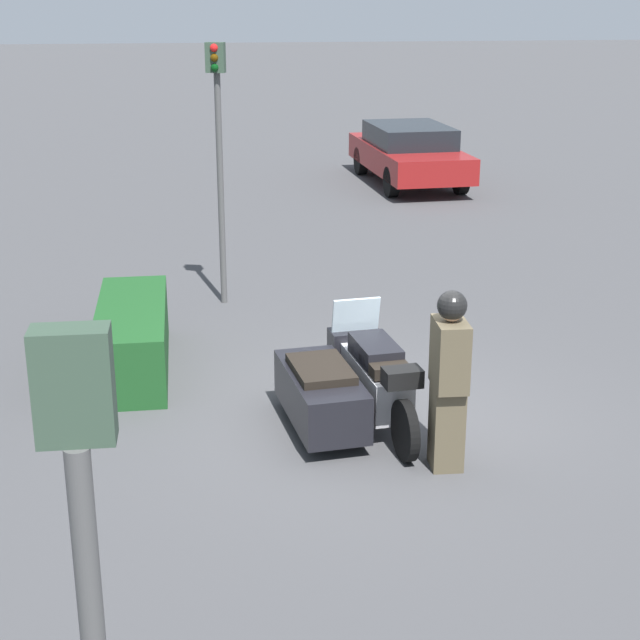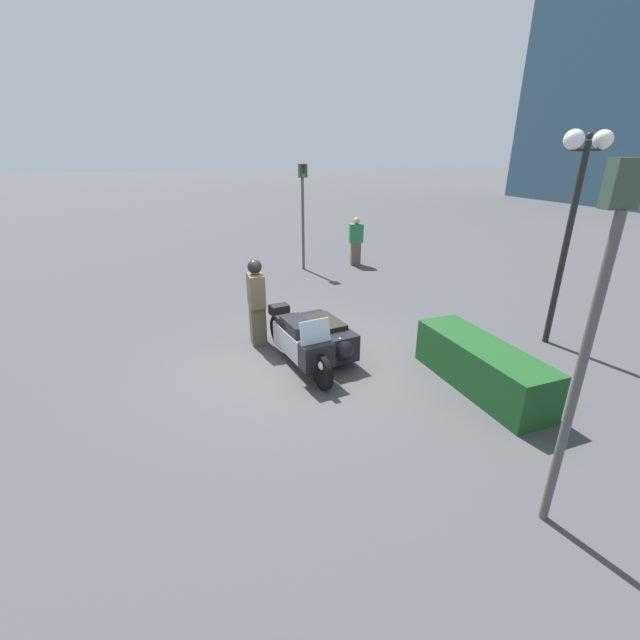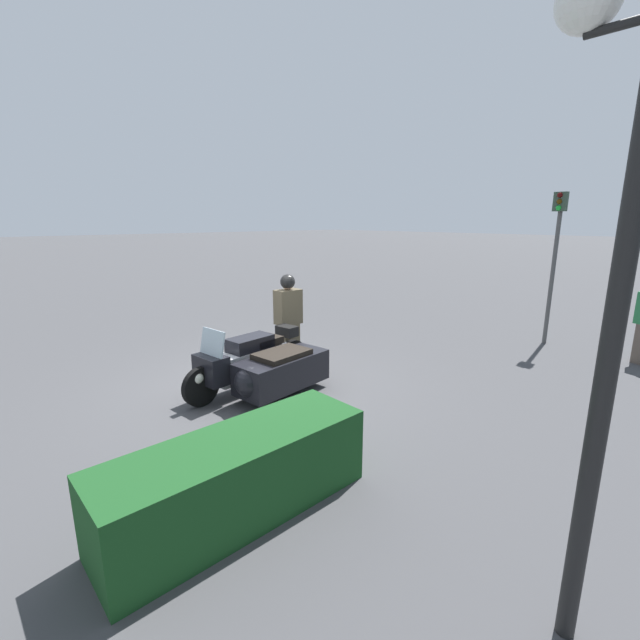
{
  "view_description": "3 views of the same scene",
  "coord_description": "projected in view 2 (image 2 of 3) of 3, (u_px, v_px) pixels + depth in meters",
  "views": [
    {
      "loc": [
        -9.36,
        1.88,
        4.37
      ],
      "look_at": [
        0.27,
        0.51,
        1.09
      ],
      "focal_mm": 55.0,
      "sensor_mm": 36.0,
      "label": 1
    },
    {
      "loc": [
        6.91,
        -2.22,
        3.77
      ],
      "look_at": [
        0.56,
        0.21,
        1.03
      ],
      "focal_mm": 24.0,
      "sensor_mm": 36.0,
      "label": 2
    },
    {
      "loc": [
        3.82,
        5.73,
        2.77
      ],
      "look_at": [
        -0.69,
        0.82,
        1.19
      ],
      "focal_mm": 24.0,
      "sensor_mm": 36.0,
      "label": 3
    }
  ],
  "objects": [
    {
      "name": "twin_lamp_post",
      "position": [
        578.0,
        187.0,
        7.82
      ],
      "size": [
        0.34,
        1.04,
        4.08
      ],
      "color": "black",
      "rests_on": "ground"
    },
    {
      "name": "hedge_bush_curbside",
      "position": [
        481.0,
        366.0,
        7.13
      ],
      "size": [
        2.61,
        0.81,
        0.79
      ],
      "primitive_type": "cube",
      "color": "#19471E",
      "rests_on": "ground"
    },
    {
      "name": "officer_rider",
      "position": [
        257.0,
        301.0,
        8.55
      ],
      "size": [
        0.5,
        0.32,
        1.77
      ],
      "rotation": [
        0.0,
        0.0,
        -1.62
      ],
      "color": "brown",
      "rests_on": "ground"
    },
    {
      "name": "traffic_light_far",
      "position": [
        303.0,
        202.0,
        13.53
      ],
      "size": [
        0.23,
        0.26,
        3.33
      ],
      "rotation": [
        0.0,
        0.0,
        -0.02
      ],
      "color": "#4C4C4C",
      "rests_on": "ground"
    },
    {
      "name": "traffic_light_near",
      "position": [
        593.0,
        312.0,
        3.83
      ],
      "size": [
        0.22,
        0.29,
        3.7
      ],
      "rotation": [
        0.0,
        0.0,
        2.88
      ],
      "color": "#4C4C4C",
      "rests_on": "ground"
    },
    {
      "name": "police_motorcycle",
      "position": [
        315.0,
        339.0,
        7.99
      ],
      "size": [
        2.57,
        1.31,
        1.14
      ],
      "rotation": [
        0.0,
        0.0,
        0.11
      ],
      "color": "black",
      "rests_on": "ground"
    },
    {
      "name": "ground_plane",
      "position": [
        299.0,
        362.0,
        8.13
      ],
      "size": [
        160.0,
        160.0,
        0.0
      ],
      "primitive_type": "plane",
      "color": "#424244"
    },
    {
      "name": "pedestrian_bystander",
      "position": [
        356.0,
        241.0,
        14.62
      ],
      "size": [
        0.4,
        0.52,
        1.62
      ],
      "rotation": [
        0.0,
        0.0,
        2.85
      ],
      "color": "brown",
      "rests_on": "ground"
    }
  ]
}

